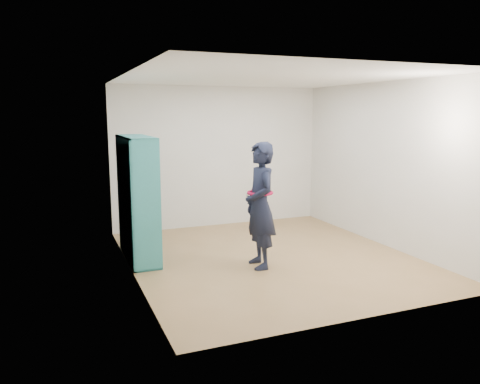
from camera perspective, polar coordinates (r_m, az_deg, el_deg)
name	(u,v)px	position (r m, az deg, el deg)	size (l,w,h in m)	color
floor	(270,257)	(7.00, 3.71, -7.96)	(4.50, 4.50, 0.00)	olive
ceiling	(272,77)	(6.70, 3.96, 13.77)	(4.50, 4.50, 0.00)	white
wall_left	(130,177)	(6.13, -13.25, 1.75)	(0.02, 4.50, 2.60)	silver
wall_right	(384,165)	(7.80, 17.19, 3.21)	(0.02, 4.50, 2.60)	silver
wall_back	(219,157)	(8.80, -2.58, 4.30)	(4.00, 0.02, 2.60)	silver
wall_front	(370,196)	(4.82, 15.54, -0.41)	(4.00, 0.02, 2.60)	silver
bookshelf	(136,200)	(6.92, -12.60, -0.93)	(0.39, 1.34, 1.79)	teal
person	(260,205)	(6.38, 2.45, -1.63)	(0.46, 0.66, 1.73)	black
smartphone	(247,197)	(6.39, 0.86, -0.58)	(0.02, 0.09, 0.13)	silver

